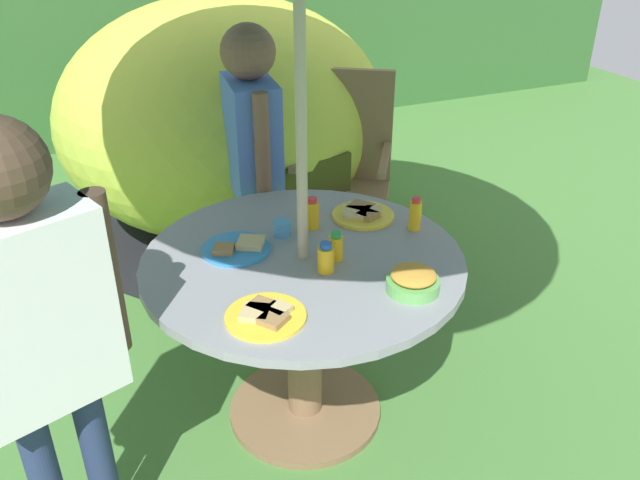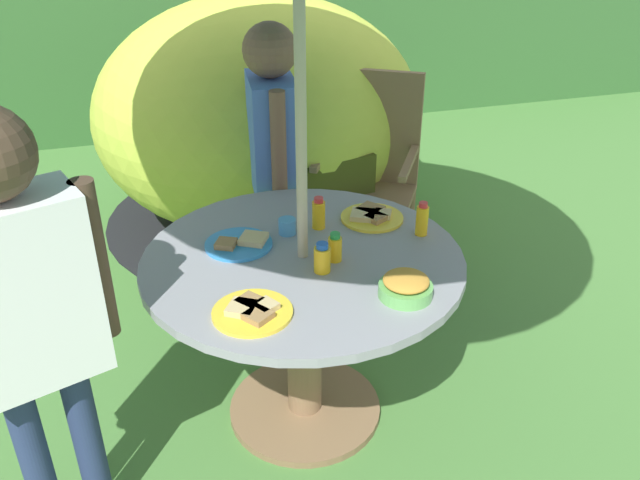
{
  "view_description": "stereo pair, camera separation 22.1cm",
  "coord_description": "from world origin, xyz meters",
  "px_view_note": "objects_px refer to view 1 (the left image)",
  "views": [
    {
      "loc": [
        -0.7,
        -1.79,
        1.84
      ],
      "look_at": [
        0.06,
        -0.01,
        0.77
      ],
      "focal_mm": 36.7,
      "sensor_mm": 36.0,
      "label": 1
    },
    {
      "loc": [
        -0.5,
        -1.87,
        1.84
      ],
      "look_at": [
        0.06,
        -0.01,
        0.77
      ],
      "focal_mm": 36.7,
      "sensor_mm": 36.0,
      "label": 2
    }
  ],
  "objects_px": {
    "juice_bottle_center_front": "(326,258)",
    "cup_near": "(282,228)",
    "dome_tent": "(225,117)",
    "juice_bottle_near_left": "(336,247)",
    "child_in_blue_shirt": "(253,139)",
    "plate_far_right": "(266,315)",
    "child_in_white_shirt": "(33,313)",
    "juice_bottle_far_left": "(312,214)",
    "wooden_chair": "(344,167)",
    "snack_bowl": "(413,281)",
    "plate_front_edge": "(363,214)",
    "juice_bottle_near_right": "(415,214)",
    "garden_table": "(304,304)",
    "plate_mid_right": "(237,248)"
  },
  "relations": [
    {
      "from": "plate_front_edge",
      "to": "juice_bottle_near_left",
      "type": "bearing_deg",
      "value": -132.0
    },
    {
      "from": "juice_bottle_near_left",
      "to": "juice_bottle_near_right",
      "type": "height_order",
      "value": "juice_bottle_near_right"
    },
    {
      "from": "wooden_chair",
      "to": "cup_near",
      "type": "bearing_deg",
      "value": -95.65
    },
    {
      "from": "child_in_blue_shirt",
      "to": "plate_far_right",
      "type": "relative_size",
      "value": 5.55
    },
    {
      "from": "child_in_blue_shirt",
      "to": "dome_tent",
      "type": "bearing_deg",
      "value": 177.98
    },
    {
      "from": "plate_front_edge",
      "to": "plate_far_right",
      "type": "bearing_deg",
      "value": -139.12
    },
    {
      "from": "plate_front_edge",
      "to": "juice_bottle_near_left",
      "type": "distance_m",
      "value": 0.34
    },
    {
      "from": "plate_mid_right",
      "to": "juice_bottle_far_left",
      "type": "bearing_deg",
      "value": 9.9
    },
    {
      "from": "juice_bottle_far_left",
      "to": "cup_near",
      "type": "distance_m",
      "value": 0.13
    },
    {
      "from": "snack_bowl",
      "to": "wooden_chair",
      "type": "bearing_deg",
      "value": 73.81
    },
    {
      "from": "juice_bottle_near_right",
      "to": "cup_near",
      "type": "bearing_deg",
      "value": 162.56
    },
    {
      "from": "child_in_blue_shirt",
      "to": "juice_bottle_center_front",
      "type": "bearing_deg",
      "value": 2.94
    },
    {
      "from": "plate_far_right",
      "to": "child_in_blue_shirt",
      "type": "bearing_deg",
      "value": 73.63
    },
    {
      "from": "dome_tent",
      "to": "child_in_white_shirt",
      "type": "xyz_separation_m",
      "value": [
        -1.05,
        -2.01,
        0.24
      ]
    },
    {
      "from": "dome_tent",
      "to": "child_in_blue_shirt",
      "type": "height_order",
      "value": "child_in_blue_shirt"
    },
    {
      "from": "garden_table",
      "to": "juice_bottle_far_left",
      "type": "distance_m",
      "value": 0.33
    },
    {
      "from": "juice_bottle_near_left",
      "to": "juice_bottle_far_left",
      "type": "distance_m",
      "value": 0.24
    },
    {
      "from": "child_in_white_shirt",
      "to": "juice_bottle_near_left",
      "type": "height_order",
      "value": "child_in_white_shirt"
    },
    {
      "from": "snack_bowl",
      "to": "juice_bottle_near_right",
      "type": "distance_m",
      "value": 0.42
    },
    {
      "from": "juice_bottle_center_front",
      "to": "plate_front_edge",
      "type": "bearing_deg",
      "value": 46.86
    },
    {
      "from": "wooden_chair",
      "to": "plate_mid_right",
      "type": "bearing_deg",
      "value": -101.37
    },
    {
      "from": "plate_far_right",
      "to": "garden_table",
      "type": "bearing_deg",
      "value": 51.08
    },
    {
      "from": "garden_table",
      "to": "juice_bottle_center_front",
      "type": "bearing_deg",
      "value": -73.33
    },
    {
      "from": "child_in_blue_shirt",
      "to": "snack_bowl",
      "type": "bearing_deg",
      "value": 13.93
    },
    {
      "from": "garden_table",
      "to": "plate_mid_right",
      "type": "xyz_separation_m",
      "value": [
        -0.19,
        0.13,
        0.21
      ]
    },
    {
      "from": "wooden_chair",
      "to": "plate_far_right",
      "type": "xyz_separation_m",
      "value": [
        -0.85,
        -1.27,
        0.16
      ]
    },
    {
      "from": "child_in_blue_shirt",
      "to": "juice_bottle_far_left",
      "type": "xyz_separation_m",
      "value": [
        0.03,
        -0.6,
        -0.09
      ]
    },
    {
      "from": "dome_tent",
      "to": "juice_bottle_near_left",
      "type": "bearing_deg",
      "value": -104.13
    },
    {
      "from": "wooden_chair",
      "to": "dome_tent",
      "type": "distance_m",
      "value": 0.85
    },
    {
      "from": "juice_bottle_center_front",
      "to": "plate_far_right",
      "type": "bearing_deg",
      "value": -146.99
    },
    {
      "from": "dome_tent",
      "to": "wooden_chair",
      "type": "bearing_deg",
      "value": -71.62
    },
    {
      "from": "snack_bowl",
      "to": "plate_mid_right",
      "type": "bearing_deg",
      "value": 133.27
    },
    {
      "from": "dome_tent",
      "to": "juice_bottle_near_left",
      "type": "distance_m",
      "value": 1.79
    },
    {
      "from": "juice_bottle_center_front",
      "to": "cup_near",
      "type": "distance_m",
      "value": 0.29
    },
    {
      "from": "garden_table",
      "to": "plate_mid_right",
      "type": "distance_m",
      "value": 0.31
    },
    {
      "from": "juice_bottle_center_front",
      "to": "child_in_white_shirt",
      "type": "bearing_deg",
      "value": -168.76
    },
    {
      "from": "plate_mid_right",
      "to": "plate_far_right",
      "type": "distance_m",
      "value": 0.42
    },
    {
      "from": "garden_table",
      "to": "juice_bottle_far_left",
      "type": "relative_size",
      "value": 9.04
    },
    {
      "from": "child_in_white_shirt",
      "to": "juice_bottle_near_left",
      "type": "relative_size",
      "value": 13.56
    },
    {
      "from": "wooden_chair",
      "to": "child_in_white_shirt",
      "type": "bearing_deg",
      "value": -106.68
    },
    {
      "from": "snack_bowl",
      "to": "child_in_blue_shirt",
      "type": "bearing_deg",
      "value": 98.0
    },
    {
      "from": "juice_bottle_far_left",
      "to": "juice_bottle_near_left",
      "type": "bearing_deg",
      "value": -93.46
    },
    {
      "from": "wooden_chair",
      "to": "cup_near",
      "type": "relative_size",
      "value": 16.26
    },
    {
      "from": "dome_tent",
      "to": "juice_bottle_near_left",
      "type": "xyz_separation_m",
      "value": [
        -0.12,
        -1.78,
        0.1
      ]
    },
    {
      "from": "child_in_blue_shirt",
      "to": "cup_near",
      "type": "distance_m",
      "value": 0.63
    },
    {
      "from": "wooden_chair",
      "to": "cup_near",
      "type": "xyz_separation_m",
      "value": [
        -0.63,
        -0.81,
        0.18
      ]
    },
    {
      "from": "juice_bottle_center_front",
      "to": "dome_tent",
      "type": "bearing_deg",
      "value": 84.46
    },
    {
      "from": "juice_bottle_near_left",
      "to": "juice_bottle_near_right",
      "type": "distance_m",
      "value": 0.37
    },
    {
      "from": "juice_bottle_near_right",
      "to": "snack_bowl",
      "type": "bearing_deg",
      "value": -121.06
    },
    {
      "from": "garden_table",
      "to": "plate_far_right",
      "type": "relative_size",
      "value": 4.58
    }
  ]
}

